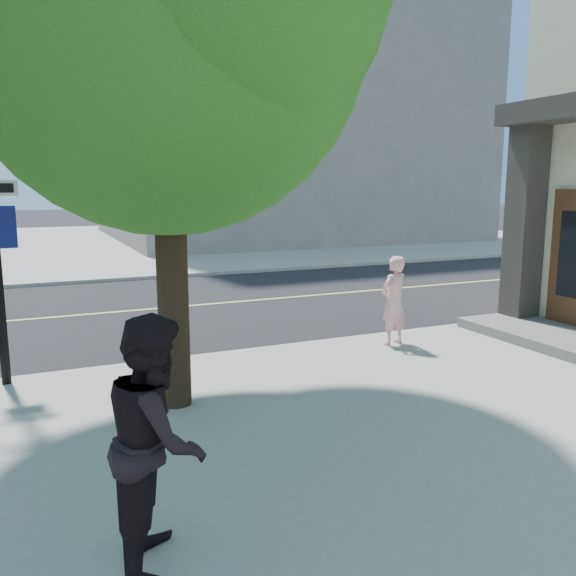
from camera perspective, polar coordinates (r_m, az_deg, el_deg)
name	(u,v)px	position (r m, az deg, el deg)	size (l,w,h in m)	color
sidewalk_ne	(273,236)	(33.39, -1.51, 5.03)	(29.00, 25.00, 0.12)	gray
filler_ne	(277,109)	(34.19, -1.09, 17.00)	(18.00, 16.00, 14.00)	slate
man_on_phone	(394,301)	(10.40, 10.22, -1.22)	(0.57, 0.38, 1.57)	#F3A4A2
pedestrian	(157,439)	(4.52, -12.60, -14.15)	(0.91, 0.71, 1.87)	black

